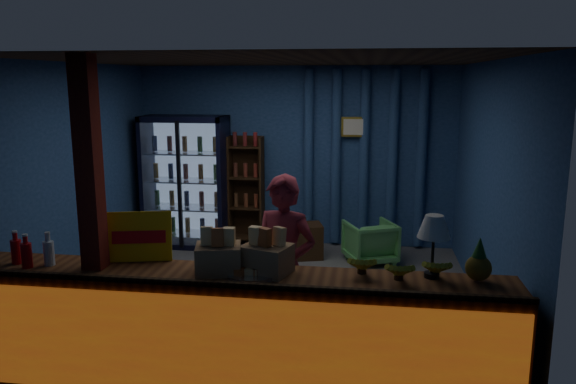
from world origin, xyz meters
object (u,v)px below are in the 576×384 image
(shopkeeper, at_px, (284,267))
(green_chair, at_px, (370,242))
(pastry_tray, at_px, (253,271))
(table_lamp, at_px, (434,229))

(shopkeeper, height_order, green_chair, shopkeeper)
(shopkeeper, bearing_deg, pastry_tray, -87.79)
(green_chair, height_order, pastry_tray, pastry_tray)
(shopkeeper, distance_m, table_lamp, 1.39)
(table_lamp, bearing_deg, shopkeeper, 158.25)
(shopkeeper, height_order, pastry_tray, shopkeeper)
(green_chair, bearing_deg, shopkeeper, 50.90)
(shopkeeper, distance_m, pastry_tray, 0.64)
(green_chair, xyz_separation_m, pastry_tray, (-0.90, -3.28, 0.69))
(pastry_tray, xyz_separation_m, table_lamp, (1.34, 0.13, 0.35))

